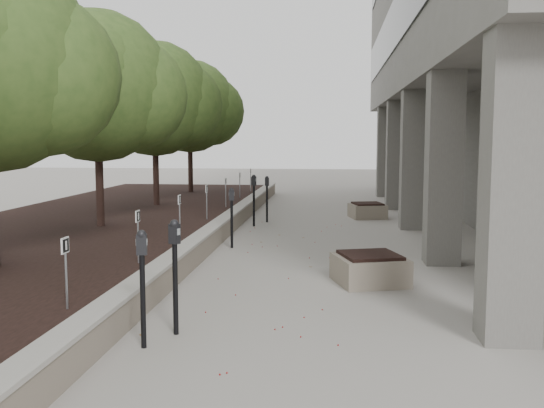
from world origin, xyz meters
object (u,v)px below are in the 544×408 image
at_px(parking_meter_5, 254,200).
at_px(planter_front, 370,268).
at_px(parking_meter_1, 143,289).
at_px(planter_back, 367,210).
at_px(crabapple_tree_4, 155,123).
at_px(parking_meter_2, 175,277).
at_px(crabapple_tree_5, 190,126).
at_px(parking_meter_3, 232,218).
at_px(parking_meter_4, 267,199).
at_px(crabapple_tree_3, 98,119).

relative_size(parking_meter_5, planter_front, 1.31).
height_order(parking_meter_1, parking_meter_5, parking_meter_5).
xyz_separation_m(parking_meter_5, planter_back, (3.48, 2.28, -0.52)).
bearing_deg(planter_back, crabapple_tree_4, -177.45).
height_order(parking_meter_2, planter_front, parking_meter_2).
bearing_deg(planter_front, parking_meter_5, 113.52).
distance_m(parking_meter_2, planter_back, 12.92).
height_order(crabapple_tree_4, planter_front, crabapple_tree_4).
distance_m(crabapple_tree_5, parking_meter_1, 18.26).
height_order(parking_meter_1, planter_back, parking_meter_1).
bearing_deg(parking_meter_1, parking_meter_2, 52.86).
bearing_deg(parking_meter_3, parking_meter_4, 76.66).
height_order(crabapple_tree_5, parking_meter_4, crabapple_tree_5).
distance_m(crabapple_tree_3, crabapple_tree_5, 10.00).
height_order(parking_meter_2, parking_meter_3, parking_meter_2).
relative_size(crabapple_tree_4, parking_meter_2, 3.47).
bearing_deg(crabapple_tree_4, crabapple_tree_5, 90.00).
bearing_deg(parking_meter_4, parking_meter_1, -101.71).
xyz_separation_m(parking_meter_4, parking_meter_5, (-0.29, -0.92, 0.05)).
bearing_deg(crabapple_tree_5, crabapple_tree_4, -90.00).
distance_m(parking_meter_5, planter_back, 4.20).
height_order(crabapple_tree_5, parking_meter_3, crabapple_tree_5).
xyz_separation_m(crabapple_tree_5, planter_front, (6.60, -13.95, -2.84)).
relative_size(crabapple_tree_4, parking_meter_3, 3.74).
bearing_deg(parking_meter_5, planter_back, 50.77).
height_order(parking_meter_1, parking_meter_3, parking_meter_1).
relative_size(parking_meter_2, parking_meter_5, 1.01).
distance_m(parking_meter_1, planter_back, 13.54).
distance_m(planter_front, planter_back, 9.28).
distance_m(crabapple_tree_5, planter_back, 8.93).
height_order(parking_meter_2, planter_back, parking_meter_2).
xyz_separation_m(parking_meter_1, planter_front, (3.04, 3.80, -0.48)).
bearing_deg(parking_meter_4, parking_meter_3, -104.71).
xyz_separation_m(parking_meter_1, planter_back, (3.48, 13.07, -0.50)).
distance_m(crabapple_tree_4, parking_meter_5, 4.69).
bearing_deg(crabapple_tree_3, parking_meter_5, 40.43).
bearing_deg(crabapple_tree_4, planter_front, -53.60).
height_order(parking_meter_4, parking_meter_5, parking_meter_5).
height_order(crabapple_tree_4, parking_meter_5, crabapple_tree_4).
relative_size(parking_meter_3, planter_front, 1.23).
height_order(crabapple_tree_3, parking_meter_5, crabapple_tree_3).
xyz_separation_m(crabapple_tree_4, parking_meter_3, (3.50, -5.62, -2.39)).
xyz_separation_m(parking_meter_1, parking_meter_3, (-0.06, 7.14, -0.03)).
bearing_deg(parking_meter_3, crabapple_tree_5, 99.33).
distance_m(crabapple_tree_5, parking_meter_3, 11.43).
relative_size(crabapple_tree_5, parking_meter_5, 3.50).
relative_size(crabapple_tree_3, parking_meter_3, 3.74).
distance_m(crabapple_tree_4, parking_meter_1, 13.45).
bearing_deg(crabapple_tree_5, parking_meter_1, -78.66).
relative_size(crabapple_tree_5, parking_meter_4, 3.74).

